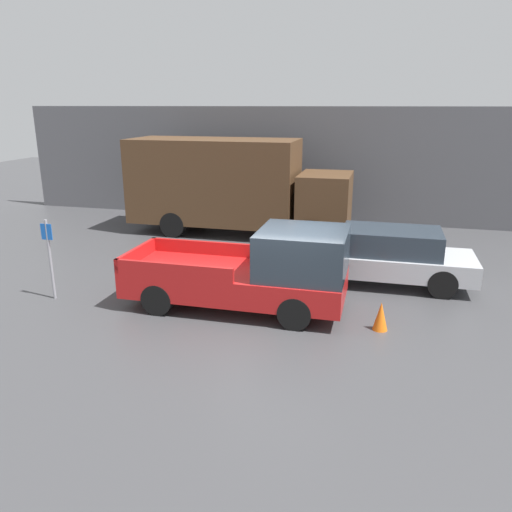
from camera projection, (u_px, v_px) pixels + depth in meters
The scene contains 8 objects.
ground_plane at pixel (283, 315), 11.73m from camera, with size 60.00×60.00×0.00m, color #3D3D3F.
building_wall at pixel (333, 165), 20.57m from camera, with size 28.00×0.15×4.68m.
pickup_truck at pixel (257, 271), 11.88m from camera, with size 5.27×2.11×2.03m.
car at pixel (387, 255), 13.67m from camera, with size 4.71×1.88×1.53m.
delivery_truck at pixel (230, 184), 18.75m from camera, with size 8.24×2.58×3.54m.
parking_sign at pixel (50, 255), 12.44m from camera, with size 0.30×0.07×2.06m.
newspaper_box at pixel (264, 207), 21.47m from camera, with size 0.45×0.40×1.03m.
traffic_cone at pixel (381, 316), 10.91m from camera, with size 0.33×0.33×0.65m.
Camera 1 is at (2.07, -10.63, 4.76)m, focal length 35.00 mm.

